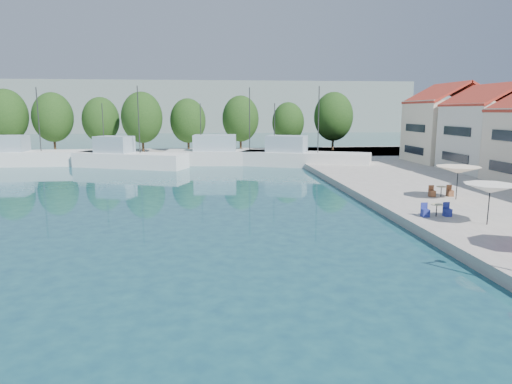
{
  "coord_description": "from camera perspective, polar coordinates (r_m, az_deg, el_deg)",
  "views": [
    {
      "loc": [
        -5.53,
        -2.91,
        6.91
      ],
      "look_at": [
        -2.52,
        26.0,
        1.7
      ],
      "focal_mm": 32.0,
      "sensor_mm": 36.0,
      "label": 1
    }
  ],
  "objects": [
    {
      "name": "tree_08",
      "position": [
        75.3,
        9.66,
        9.28
      ],
      "size": [
        6.25,
        6.25,
        9.26
      ],
      "color": "#3F2B19",
      "rests_on": "quay_far"
    },
    {
      "name": "building_05",
      "position": [
        53.77,
        27.61,
        7.26
      ],
      "size": [
        8.4,
        8.8,
        9.7
      ],
      "color": "silver",
      "rests_on": "quay_right"
    },
    {
      "name": "trawler_02",
      "position": [
        58.18,
        -15.77,
        4.02
      ],
      "size": [
        14.44,
        8.63,
        10.2
      ],
      "rotation": [
        0.0,
        0.0,
        -0.38
      ],
      "color": "white",
      "rests_on": "ground"
    },
    {
      "name": "cafe_table_03",
      "position": [
        36.55,
        22.13,
        -0.08
      ],
      "size": [
        1.82,
        0.7,
        0.76
      ],
      "color": "black",
      "rests_on": "quay_right"
    },
    {
      "name": "quay_far",
      "position": [
        70.26,
        -7.96,
        4.66
      ],
      "size": [
        90.0,
        16.0,
        0.6
      ],
      "primitive_type": "cube",
      "color": "#9D978E",
      "rests_on": "ground"
    },
    {
      "name": "trawler_01",
      "position": [
        65.39,
        -27.11,
        3.92
      ],
      "size": [
        18.02,
        5.06,
        10.2
      ],
      "rotation": [
        0.0,
        0.0,
        0.02
      ],
      "color": "white",
      "rests_on": "ground"
    },
    {
      "name": "trawler_03",
      "position": [
        59.66,
        -2.99,
        4.53
      ],
      "size": [
        18.31,
        6.09,
        10.2
      ],
      "rotation": [
        0.0,
        0.0,
        -0.08
      ],
      "color": "silver",
      "rests_on": "ground"
    },
    {
      "name": "hill_east",
      "position": [
        188.49,
        8.15,
        9.78
      ],
      "size": [
        140.0,
        40.0,
        12.0
      ],
      "primitive_type": "cube",
      "color": "gray",
      "rests_on": "ground"
    },
    {
      "name": "building_06",
      "position": [
        61.48,
        23.0,
        8.04
      ],
      "size": [
        9.0,
        8.8,
        10.2
      ],
      "color": "#F6E6C5",
      "rests_on": "quay_right"
    },
    {
      "name": "hill_west",
      "position": [
        164.74,
        -14.72,
        10.21
      ],
      "size": [
        180.0,
        40.0,
        16.0
      ],
      "primitive_type": "cube",
      "color": "gray",
      "rests_on": "ground"
    },
    {
      "name": "tree_04",
      "position": [
        71.81,
        -14.07,
        9.02
      ],
      "size": [
        6.16,
        6.16,
        9.12
      ],
      "color": "#3F2B19",
      "rests_on": "quay_far"
    },
    {
      "name": "trawler_04",
      "position": [
        57.39,
        5.73,
        4.27
      ],
      "size": [
        16.2,
        10.11,
        10.2
      ],
      "rotation": [
        0.0,
        0.0,
        -0.41
      ],
      "color": "silver",
      "rests_on": "ground"
    },
    {
      "name": "tree_07",
      "position": [
        74.45,
        4.03,
        8.67
      ],
      "size": [
        5.16,
        5.16,
        7.65
      ],
      "color": "#3F2B19",
      "rests_on": "quay_far"
    },
    {
      "name": "tree_03",
      "position": [
        75.89,
        -18.83,
        8.51
      ],
      "size": [
        5.67,
        5.67,
        8.39
      ],
      "color": "#3F2B19",
      "rests_on": "quay_far"
    },
    {
      "name": "cafe_table_02",
      "position": [
        29.57,
        21.62,
        -2.32
      ],
      "size": [
        1.82,
        0.7,
        0.76
      ],
      "color": "black",
      "rests_on": "quay_right"
    },
    {
      "name": "tree_02",
      "position": [
        78.55,
        -24.07,
        8.53
      ],
      "size": [
        6.16,
        6.16,
        9.12
      ],
      "color": "#3F2B19",
      "rests_on": "quay_far"
    },
    {
      "name": "tree_05",
      "position": [
        72.83,
        -8.51,
        8.8
      ],
      "size": [
        5.53,
        5.53,
        8.19
      ],
      "color": "#3F2B19",
      "rests_on": "quay_far"
    },
    {
      "name": "umbrella_white",
      "position": [
        28.36,
        27.23,
        0.39
      ],
      "size": [
        2.9,
        2.9,
        2.3
      ],
      "color": "black",
      "rests_on": "quay_right"
    },
    {
      "name": "tree_01",
      "position": [
        80.21,
        -28.81,
        8.37
      ],
      "size": [
        6.48,
        6.48,
        9.59
      ],
      "color": "#3F2B19",
      "rests_on": "quay_far"
    },
    {
      "name": "tree_06",
      "position": [
        73.94,
        -1.94,
        9.14
      ],
      "size": [
        5.86,
        5.86,
        8.68
      ],
      "color": "#3F2B19",
      "rests_on": "quay_far"
    },
    {
      "name": "umbrella_cream",
      "position": [
        35.55,
        23.95,
        2.54
      ],
      "size": [
        3.15,
        3.15,
        2.39
      ],
      "color": "black",
      "rests_on": "quay_right"
    }
  ]
}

